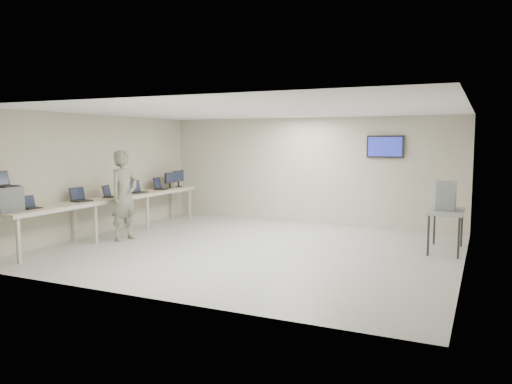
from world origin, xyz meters
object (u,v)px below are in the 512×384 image
at_px(workbench, 113,200).
at_px(soldier, 124,195).
at_px(side_table, 446,214).
at_px(equipment_box, 7,199).

bearing_deg(workbench, soldier, -28.89).
xyz_separation_m(workbench, side_table, (7.19, 1.47, -0.08)).
bearing_deg(workbench, equipment_box, -91.31).
bearing_deg(workbench, side_table, 11.56).
relative_size(soldier, side_table, 1.45).
relative_size(workbench, equipment_box, 12.92).
distance_m(workbench, side_table, 7.34).
relative_size(workbench, soldier, 3.02).
height_order(workbench, side_table, workbench).
distance_m(equipment_box, soldier, 2.51).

